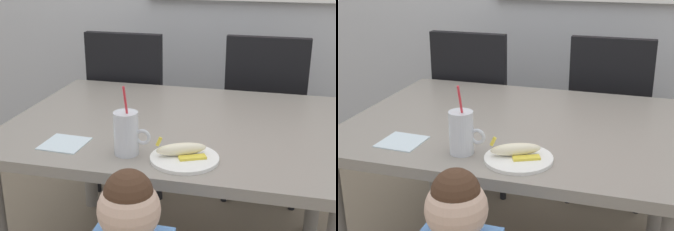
# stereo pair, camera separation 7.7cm
# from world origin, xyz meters

# --- Properties ---
(dining_table) EXTENTS (1.35, 1.01, 0.71)m
(dining_table) POSITION_xyz_m (0.00, 0.00, 0.62)
(dining_table) COLOR gray
(dining_table) RESTS_ON ground
(dining_chair_left) EXTENTS (0.44, 0.44, 0.96)m
(dining_chair_left) POSITION_xyz_m (-0.43, 0.69, 0.54)
(dining_chair_left) COLOR black
(dining_chair_left) RESTS_ON ground
(dining_chair_right) EXTENTS (0.44, 0.44, 0.96)m
(dining_chair_right) POSITION_xyz_m (0.32, 0.75, 0.54)
(dining_chair_right) COLOR black
(dining_chair_right) RESTS_ON ground
(milk_cup) EXTENTS (0.13, 0.08, 0.25)m
(milk_cup) POSITION_xyz_m (-0.10, -0.35, 0.78)
(milk_cup) COLOR silver
(milk_cup) RESTS_ON dining_table
(snack_plate) EXTENTS (0.23, 0.23, 0.01)m
(snack_plate) POSITION_xyz_m (0.10, -0.35, 0.72)
(snack_plate) COLOR white
(snack_plate) RESTS_ON dining_table
(peeled_banana) EXTENTS (0.18, 0.13, 0.07)m
(peeled_banana) POSITION_xyz_m (0.09, -0.34, 0.74)
(peeled_banana) COLOR #F4EAC6
(peeled_banana) RESTS_ON snack_plate
(paper_napkin) EXTENTS (0.16, 0.16, 0.00)m
(paper_napkin) POSITION_xyz_m (-0.35, -0.32, 0.71)
(paper_napkin) COLOR silver
(paper_napkin) RESTS_ON dining_table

